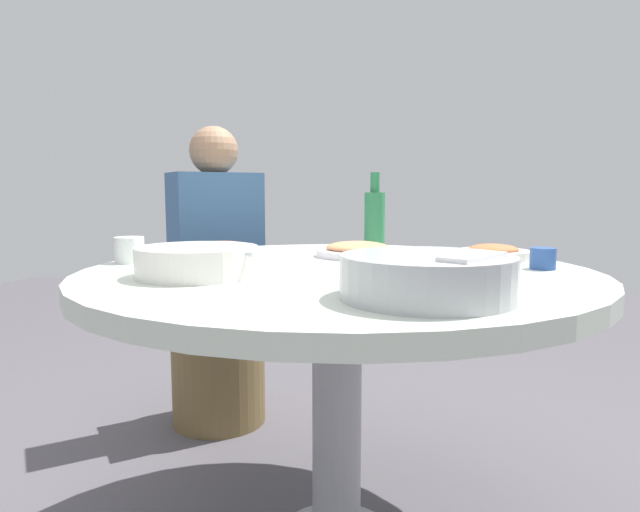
{
  "coord_description": "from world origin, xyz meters",
  "views": [
    {
      "loc": [
        -1.34,
        -0.2,
        0.94
      ],
      "look_at": [
        -0.13,
        0.02,
        0.8
      ],
      "focal_mm": 30.72,
      "sensor_mm": 36.0,
      "label": 1
    }
  ],
  "objects_px": {
    "soup_bowl": "(197,262)",
    "tea_cup_near": "(543,258)",
    "stool_for_diner_left": "(219,369)",
    "dish_tofu_braise": "(494,252)",
    "dish_shrimp": "(357,250)",
    "tea_cup_far": "(129,250)",
    "round_dining_table": "(337,305)",
    "green_bottle": "(375,218)",
    "diner_left": "(216,239)",
    "rice_bowl": "(427,276)",
    "dish_stirfry": "(223,250)",
    "dish_eggplant": "(426,261)"
  },
  "relations": [
    {
      "from": "round_dining_table",
      "to": "green_bottle",
      "type": "height_order",
      "value": "green_bottle"
    },
    {
      "from": "rice_bowl",
      "to": "soup_bowl",
      "type": "bearing_deg",
      "value": 71.19
    },
    {
      "from": "rice_bowl",
      "to": "tea_cup_near",
      "type": "xyz_separation_m",
      "value": [
        0.44,
        -0.29,
        -0.02
      ]
    },
    {
      "from": "dish_tofu_braise",
      "to": "dish_shrimp",
      "type": "xyz_separation_m",
      "value": [
        -0.03,
        0.39,
        0.0
      ]
    },
    {
      "from": "dish_tofu_braise",
      "to": "soup_bowl",
      "type": "bearing_deg",
      "value": 123.68
    },
    {
      "from": "round_dining_table",
      "to": "tea_cup_near",
      "type": "bearing_deg",
      "value": -80.79
    },
    {
      "from": "dish_eggplant",
      "to": "dish_stirfry",
      "type": "xyz_separation_m",
      "value": [
        0.13,
        0.58,
        0.0
      ]
    },
    {
      "from": "round_dining_table",
      "to": "tea_cup_far",
      "type": "xyz_separation_m",
      "value": [
        0.01,
        0.57,
        0.13
      ]
    },
    {
      "from": "rice_bowl",
      "to": "round_dining_table",
      "type": "bearing_deg",
      "value": 31.4
    },
    {
      "from": "diner_left",
      "to": "soup_bowl",
      "type": "bearing_deg",
      "value": -161.27
    },
    {
      "from": "stool_for_diner_left",
      "to": "diner_left",
      "type": "distance_m",
      "value": 0.53
    },
    {
      "from": "round_dining_table",
      "to": "dish_shrimp",
      "type": "height_order",
      "value": "dish_shrimp"
    },
    {
      "from": "soup_bowl",
      "to": "dish_eggplant",
      "type": "height_order",
      "value": "soup_bowl"
    },
    {
      "from": "dish_eggplant",
      "to": "diner_left",
      "type": "distance_m",
      "value": 1.06
    },
    {
      "from": "dish_eggplant",
      "to": "diner_left",
      "type": "height_order",
      "value": "diner_left"
    },
    {
      "from": "stool_for_diner_left",
      "to": "diner_left",
      "type": "xyz_separation_m",
      "value": [
        0.0,
        -0.0,
        0.53
      ]
    },
    {
      "from": "round_dining_table",
      "to": "tea_cup_far",
      "type": "bearing_deg",
      "value": 89.46
    },
    {
      "from": "round_dining_table",
      "to": "stool_for_diner_left",
      "type": "distance_m",
      "value": 1.03
    },
    {
      "from": "green_bottle",
      "to": "stool_for_diner_left",
      "type": "xyz_separation_m",
      "value": [
        0.23,
        0.65,
        -0.64
      ]
    },
    {
      "from": "dish_eggplant",
      "to": "stool_for_diner_left",
      "type": "relative_size",
      "value": 0.56
    },
    {
      "from": "soup_bowl",
      "to": "dish_stirfry",
      "type": "relative_size",
      "value": 1.3
    },
    {
      "from": "diner_left",
      "to": "dish_shrimp",
      "type": "bearing_deg",
      "value": -126.02
    },
    {
      "from": "tea_cup_far",
      "to": "tea_cup_near",
      "type": "bearing_deg",
      "value": -85.93
    },
    {
      "from": "dish_shrimp",
      "to": "tea_cup_far",
      "type": "height_order",
      "value": "tea_cup_far"
    },
    {
      "from": "tea_cup_near",
      "to": "stool_for_diner_left",
      "type": "relative_size",
      "value": 0.14
    },
    {
      "from": "diner_left",
      "to": "rice_bowl",
      "type": "bearing_deg",
      "value": -142.65
    },
    {
      "from": "soup_bowl",
      "to": "tea_cup_near",
      "type": "distance_m",
      "value": 0.84
    },
    {
      "from": "dish_stirfry",
      "to": "tea_cup_far",
      "type": "xyz_separation_m",
      "value": [
        -0.17,
        0.2,
        0.02
      ]
    },
    {
      "from": "round_dining_table",
      "to": "dish_eggplant",
      "type": "height_order",
      "value": "dish_eggplant"
    },
    {
      "from": "dish_stirfry",
      "to": "green_bottle",
      "type": "bearing_deg",
      "value": -53.28
    },
    {
      "from": "green_bottle",
      "to": "tea_cup_far",
      "type": "relative_size",
      "value": 3.28
    },
    {
      "from": "rice_bowl",
      "to": "tea_cup_near",
      "type": "distance_m",
      "value": 0.52
    },
    {
      "from": "dish_stirfry",
      "to": "tea_cup_near",
      "type": "relative_size",
      "value": 3.64
    },
    {
      "from": "soup_bowl",
      "to": "tea_cup_far",
      "type": "distance_m",
      "value": 0.33
    },
    {
      "from": "stool_for_diner_left",
      "to": "dish_shrimp",
      "type": "bearing_deg",
      "value": -126.02
    },
    {
      "from": "tea_cup_near",
      "to": "dish_tofu_braise",
      "type": "bearing_deg",
      "value": 23.62
    },
    {
      "from": "dish_stirfry",
      "to": "tea_cup_near",
      "type": "height_order",
      "value": "tea_cup_near"
    },
    {
      "from": "rice_bowl",
      "to": "tea_cup_far",
      "type": "xyz_separation_m",
      "value": [
        0.36,
        0.78,
        -0.01
      ]
    },
    {
      "from": "dish_shrimp",
      "to": "dish_stirfry",
      "type": "xyz_separation_m",
      "value": [
        -0.09,
        0.39,
        0.0
      ]
    },
    {
      "from": "soup_bowl",
      "to": "tea_cup_far",
      "type": "height_order",
      "value": "tea_cup_far"
    },
    {
      "from": "dish_stirfry",
      "to": "dish_eggplant",
      "type": "bearing_deg",
      "value": -102.87
    },
    {
      "from": "dish_tofu_braise",
      "to": "tea_cup_near",
      "type": "xyz_separation_m",
      "value": [
        -0.21,
        -0.09,
        0.01
      ]
    },
    {
      "from": "tea_cup_far",
      "to": "stool_for_diner_left",
      "type": "height_order",
      "value": "tea_cup_far"
    },
    {
      "from": "rice_bowl",
      "to": "dish_eggplant",
      "type": "xyz_separation_m",
      "value": [
        0.39,
        -0.0,
        -0.02
      ]
    },
    {
      "from": "rice_bowl",
      "to": "dish_stirfry",
      "type": "distance_m",
      "value": 0.79
    },
    {
      "from": "dish_shrimp",
      "to": "stool_for_diner_left",
      "type": "height_order",
      "value": "dish_shrimp"
    },
    {
      "from": "green_bottle",
      "to": "tea_cup_near",
      "type": "bearing_deg",
      "value": -131.67
    },
    {
      "from": "rice_bowl",
      "to": "dish_stirfry",
      "type": "bearing_deg",
      "value": 47.89
    },
    {
      "from": "dish_stirfry",
      "to": "dish_shrimp",
      "type": "bearing_deg",
      "value": -76.74
    },
    {
      "from": "dish_stirfry",
      "to": "round_dining_table",
      "type": "bearing_deg",
      "value": -115.15
    }
  ]
}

